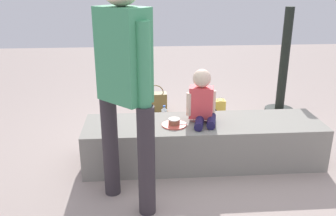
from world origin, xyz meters
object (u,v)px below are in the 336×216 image
child_seated (202,100)px  adult_standing (124,71)px  water_bottle_far_side (138,124)px  handbag_brown_canvas (155,102)px  cake_plate (174,123)px  party_cup_red (176,128)px  water_bottle_near_gift (164,115)px  handbag_black_leather (208,126)px  cake_box_white (244,126)px  gift_bag (216,112)px

child_seated → adult_standing: (-0.65, -0.62, 0.43)m
water_bottle_far_side → handbag_brown_canvas: 0.64m
cake_plate → party_cup_red: size_ratio=2.16×
water_bottle_near_gift → handbag_black_leather: handbag_black_leather is taller
party_cup_red → cake_box_white: 0.76m
adult_standing → party_cup_red: adult_standing is taller
water_bottle_near_gift → water_bottle_far_side: 0.38m
water_bottle_near_gift → cake_box_white: water_bottle_near_gift is taller
water_bottle_far_side → handbag_black_leather: bearing=-16.1°
gift_bag → cake_box_white: gift_bag is taller
handbag_brown_canvas → party_cup_red: bearing=-73.0°
adult_standing → party_cup_red: bearing=69.3°
child_seated → adult_standing: bearing=-136.5°
water_bottle_far_side → handbag_black_leather: size_ratio=0.56×
handbag_black_leather → handbag_brown_canvas: bearing=122.9°
water_bottle_near_gift → water_bottle_far_side: bearing=-144.2°
adult_standing → handbag_black_leather: (0.81, 1.14, -0.91)m
water_bottle_far_side → cake_box_white: bearing=-3.8°
cake_plate → water_bottle_near_gift: cake_plate is taller
gift_bag → cake_box_white: 0.36m
handbag_black_leather → water_bottle_near_gift: bearing=135.2°
water_bottle_near_gift → handbag_black_leather: size_ratio=0.63×
gift_bag → cake_box_white: (0.27, -0.22, -0.09)m
cake_plate → handbag_brown_canvas: cake_plate is taller
water_bottle_far_side → party_cup_red: size_ratio=1.91×
child_seated → water_bottle_near_gift: 1.12m
cake_plate → gift_bag: (0.58, 0.94, -0.26)m
adult_standing → water_bottle_near_gift: (0.37, 1.57, -0.93)m
cake_plate → handbag_black_leather: 0.77m
cake_plate → party_cup_red: bearing=82.9°
child_seated → water_bottle_near_gift: bearing=106.1°
gift_bag → handbag_brown_canvas: bearing=146.2°
child_seated → handbag_brown_canvas: (-0.36, 1.33, -0.47)m
adult_standing → gift_bag: adult_standing is taller
gift_bag → water_bottle_far_side: 0.92m
water_bottle_near_gift → handbag_brown_canvas: size_ratio=0.61×
cake_plate → water_bottle_near_gift: 1.07m
handbag_black_leather → cake_box_white: bearing=17.5°
water_bottle_near_gift → water_bottle_far_side: water_bottle_near_gift is taller
gift_bag → water_bottle_near_gift: 0.61m
adult_standing → handbag_black_leather: adult_standing is taller
cake_box_white → handbag_black_leather: bearing=-162.5°
child_seated → water_bottle_far_side: 1.07m
water_bottle_far_side → handbag_brown_canvas: bearing=69.8°
gift_bag → child_seated: bearing=-110.3°
adult_standing → handbag_brown_canvas: bearing=81.7°
gift_bag → handbag_brown_canvas: handbag_brown_canvas is taller
water_bottle_near_gift → gift_bag: bearing=-7.9°
child_seated → handbag_brown_canvas: child_seated is taller
handbag_black_leather → adult_standing: bearing=-125.5°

